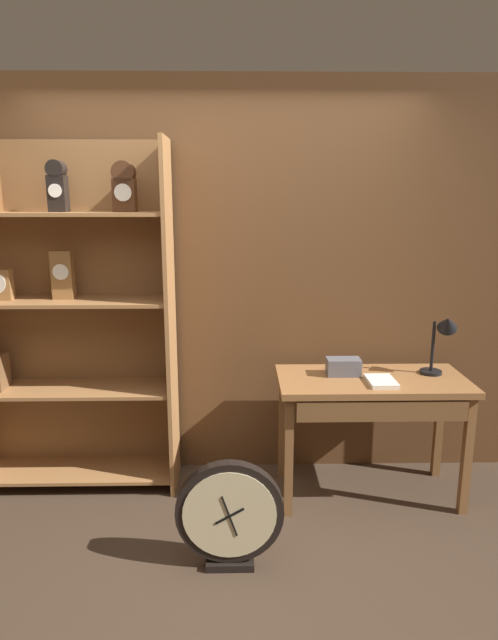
{
  "coord_description": "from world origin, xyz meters",
  "views": [
    {
      "loc": [
        0.09,
        -2.18,
        1.86
      ],
      "look_at": [
        0.15,
        0.85,
        1.17
      ],
      "focal_mm": 30.22,
      "sensor_mm": 36.0,
      "label": 1
    }
  ],
  "objects_px": {
    "workbench": "(372,396)",
    "open_repair_manual": "(381,381)",
    "bookshelf": "(65,318)",
    "desk_lamp": "(443,335)",
    "round_clock_large": "(230,515)",
    "toolbox_small": "(343,367)"
  },
  "relations": [
    {
      "from": "workbench",
      "to": "open_repair_manual",
      "type": "distance_m",
      "value": 0.14
    },
    {
      "from": "toolbox_small",
      "to": "round_clock_large",
      "type": "distance_m",
      "value": 1.15
    },
    {
      "from": "workbench",
      "to": "open_repair_manual",
      "type": "height_order",
      "value": "open_repair_manual"
    },
    {
      "from": "bookshelf",
      "to": "open_repair_manual",
      "type": "distance_m",
      "value": 1.99
    },
    {
      "from": "workbench",
      "to": "open_repair_manual",
      "type": "relative_size",
      "value": 5.24
    },
    {
      "from": "bookshelf",
      "to": "desk_lamp",
      "type": "bearing_deg",
      "value": -4.21
    },
    {
      "from": "workbench",
      "to": "desk_lamp",
      "type": "bearing_deg",
      "value": 8.57
    },
    {
      "from": "workbench",
      "to": "round_clock_large",
      "type": "height_order",
      "value": "workbench"
    },
    {
      "from": "open_repair_manual",
      "to": "bookshelf",
      "type": "bearing_deg",
      "value": 169.93
    },
    {
      "from": "desk_lamp",
      "to": "toolbox_small",
      "type": "distance_m",
      "value": 0.63
    },
    {
      "from": "round_clock_large",
      "to": "toolbox_small",
      "type": "bearing_deg",
      "value": 47.08
    },
    {
      "from": "desk_lamp",
      "to": "open_repair_manual",
      "type": "height_order",
      "value": "desk_lamp"
    },
    {
      "from": "bookshelf",
      "to": "workbench",
      "type": "bearing_deg",
      "value": -7.08
    },
    {
      "from": "workbench",
      "to": "desk_lamp",
      "type": "relative_size",
      "value": 2.82
    },
    {
      "from": "workbench",
      "to": "toolbox_small",
      "type": "bearing_deg",
      "value": 153.22
    },
    {
      "from": "bookshelf",
      "to": "desk_lamp",
      "type": "distance_m",
      "value": 2.35
    },
    {
      "from": "open_repair_manual",
      "to": "round_clock_large",
      "type": "xyz_separation_m",
      "value": [
        -0.89,
        -0.59,
        -0.49
      ]
    },
    {
      "from": "open_repair_manual",
      "to": "desk_lamp",
      "type": "bearing_deg",
      "value": 18.29
    },
    {
      "from": "desk_lamp",
      "to": "toolbox_small",
      "type": "bearing_deg",
      "value": 178.07
    },
    {
      "from": "bookshelf",
      "to": "toolbox_small",
      "type": "xyz_separation_m",
      "value": [
        1.74,
        -0.15,
        -0.28
      ]
    },
    {
      "from": "bookshelf",
      "to": "desk_lamp",
      "type": "xyz_separation_m",
      "value": [
        2.34,
        -0.17,
        -0.08
      ]
    },
    {
      "from": "toolbox_small",
      "to": "bookshelf",
      "type": "bearing_deg",
      "value": 175.01
    }
  ]
}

